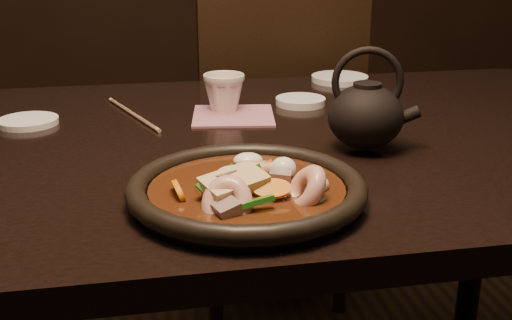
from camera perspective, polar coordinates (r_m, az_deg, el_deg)
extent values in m
cube|color=black|center=(1.09, -2.93, 0.99)|extent=(1.60, 0.90, 0.04)
cylinder|color=black|center=(1.79, 19.07, -5.41)|extent=(0.06, 0.06, 0.71)
cube|color=black|center=(1.92, 0.83, 1.19)|extent=(0.47, 0.47, 0.04)
cylinder|color=black|center=(2.22, 4.42, -3.08)|extent=(0.04, 0.04, 0.45)
cylinder|color=black|center=(1.90, 7.66, -7.30)|extent=(0.04, 0.04, 0.45)
cylinder|color=black|center=(2.15, -5.22, -3.90)|extent=(0.04, 0.04, 0.45)
cylinder|color=black|center=(1.81, -3.67, -8.50)|extent=(0.04, 0.04, 0.45)
cube|color=black|center=(1.65, 2.54, 7.68)|extent=(0.44, 0.04, 0.48)
cylinder|color=black|center=(0.82, -0.81, -3.29)|extent=(0.28, 0.28, 0.01)
torus|color=black|center=(0.82, -0.82, -2.44)|extent=(0.31, 0.31, 0.03)
cylinder|color=#3B1A0A|center=(0.82, -0.82, -2.73)|extent=(0.25, 0.25, 0.01)
ellipsoid|color=#3B1A0A|center=(0.82, -0.82, -2.73)|extent=(0.14, 0.13, 0.04)
torus|color=#DAA58A|center=(0.86, 0.25, -0.79)|extent=(0.08, 0.08, 0.04)
torus|color=#DAA58A|center=(0.75, -2.60, -3.94)|extent=(0.08, 0.07, 0.06)
torus|color=#DAA58A|center=(0.79, 4.33, -2.83)|extent=(0.06, 0.07, 0.06)
cube|color=gray|center=(0.81, 2.11, -1.86)|extent=(0.04, 0.04, 0.03)
cube|color=gray|center=(0.82, -2.65, -2.25)|extent=(0.04, 0.04, 0.03)
cube|color=gray|center=(0.74, -2.54, -4.63)|extent=(0.04, 0.04, 0.03)
cube|color=gray|center=(0.81, -1.30, -2.44)|extent=(0.04, 0.04, 0.04)
cube|color=gray|center=(0.79, -2.89, -1.97)|extent=(0.04, 0.04, 0.03)
cube|color=gray|center=(0.81, -0.85, -1.90)|extent=(0.04, 0.04, 0.03)
cylinder|color=orange|center=(0.81, -2.10, -1.60)|extent=(0.05, 0.05, 0.04)
cylinder|color=orange|center=(0.82, -1.96, -1.46)|extent=(0.06, 0.05, 0.04)
cylinder|color=orange|center=(0.77, 1.39, -2.59)|extent=(0.05, 0.04, 0.03)
cylinder|color=orange|center=(0.82, -0.19, -1.42)|extent=(0.05, 0.05, 0.05)
cylinder|color=orange|center=(0.79, -6.92, -2.78)|extent=(0.03, 0.05, 0.05)
cylinder|color=orange|center=(0.84, 0.50, -0.70)|extent=(0.06, 0.06, 0.04)
cube|color=#237115|center=(0.85, -2.54, -1.20)|extent=(0.04, 0.04, 0.01)
cube|color=#237115|center=(0.77, -3.93, -3.09)|extent=(0.04, 0.04, 0.03)
cube|color=#237115|center=(0.81, -0.47, -2.18)|extent=(0.02, 0.05, 0.02)
cube|color=#237115|center=(0.74, -0.02, -3.76)|extent=(0.04, 0.02, 0.02)
cube|color=#237115|center=(0.82, -0.99, -1.11)|extent=(0.04, 0.04, 0.03)
ellipsoid|color=#EDECCD|center=(0.81, 4.91, -2.22)|extent=(0.05, 0.04, 0.03)
ellipsoid|color=#EDECCD|center=(0.81, -2.33, -1.46)|extent=(0.04, 0.03, 0.03)
ellipsoid|color=#EDECCD|center=(0.84, 2.45, -0.71)|extent=(0.03, 0.03, 0.03)
ellipsoid|color=#EDECCD|center=(0.81, -0.82, -1.95)|extent=(0.04, 0.03, 0.02)
ellipsoid|color=#EDECCD|center=(0.79, -1.42, -2.47)|extent=(0.05, 0.04, 0.03)
ellipsoid|color=#EDECCD|center=(0.87, -0.72, -0.03)|extent=(0.04, 0.03, 0.02)
cube|color=#E3C288|center=(0.78, -1.99, -2.02)|extent=(0.09, 0.08, 0.03)
cylinder|color=white|center=(1.30, 3.98, 5.23)|extent=(0.10, 0.10, 0.01)
cylinder|color=white|center=(1.23, -19.60, 3.25)|extent=(0.11, 0.11, 0.01)
cylinder|color=white|center=(1.52, 7.46, 7.20)|extent=(0.13, 0.13, 0.01)
imported|color=white|center=(1.23, -2.86, 6.08)|extent=(0.09, 0.08, 0.08)
cylinder|color=tan|center=(1.23, -10.79, 3.98)|extent=(0.09, 0.23, 0.01)
cylinder|color=tan|center=(1.24, -11.00, 4.11)|extent=(0.09, 0.23, 0.01)
cube|color=#AE6B78|center=(1.21, -2.03, 3.95)|extent=(0.17, 0.17, 0.00)
ellipsoid|color=black|center=(1.02, 9.71, 3.84)|extent=(0.12, 0.12, 0.10)
cylinder|color=black|center=(1.01, 9.85, 6.28)|extent=(0.04, 0.04, 0.02)
cylinder|color=black|center=(1.03, 13.01, 3.74)|extent=(0.06, 0.03, 0.04)
torus|color=black|center=(1.01, 9.88, 6.83)|extent=(0.11, 0.04, 0.11)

